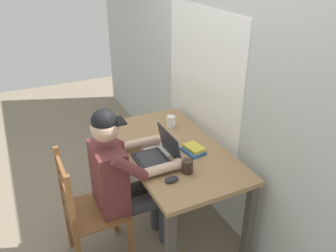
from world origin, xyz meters
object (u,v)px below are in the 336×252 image
at_px(seated_person, 123,176).
at_px(computer_mouse, 172,179).
at_px(laptop, 160,154).
at_px(coffee_mug_dark, 188,167).
at_px(coffee_mug_white, 171,122).
at_px(book_stack_main, 194,149).
at_px(desk, 172,159).
at_px(wooden_chair, 89,211).

bearing_deg(seated_person, computer_mouse, 39.15).
bearing_deg(laptop, coffee_mug_dark, 26.95).
bearing_deg(coffee_mug_dark, coffee_mug_white, 163.10).
relative_size(computer_mouse, book_stack_main, 0.51).
distance_m(desk, seated_person, 0.46).
bearing_deg(laptop, book_stack_main, 90.25).
xyz_separation_m(wooden_chair, laptop, (0.03, 0.56, 0.35)).
relative_size(wooden_chair, book_stack_main, 4.78).
bearing_deg(coffee_mug_dark, computer_mouse, -72.22).
bearing_deg(coffee_mug_white, desk, -25.00).
bearing_deg(book_stack_main, computer_mouse, -50.07).
height_order(coffee_mug_white, coffee_mug_dark, coffee_mug_white).
relative_size(wooden_chair, computer_mouse, 9.27).
distance_m(laptop, book_stack_main, 0.29).
distance_m(computer_mouse, coffee_mug_dark, 0.16).
distance_m(laptop, coffee_mug_white, 0.56).
bearing_deg(coffee_mug_white, computer_mouse, -26.04).
bearing_deg(computer_mouse, coffee_mug_white, 153.96).
xyz_separation_m(desk, coffee_mug_white, (-0.33, 0.15, 0.15)).
relative_size(wooden_chair, laptop, 2.81).
xyz_separation_m(desk, book_stack_main, (0.13, 0.12, 0.12)).
height_order(wooden_chair, coffee_mug_white, wooden_chair).
bearing_deg(book_stack_main, desk, -135.40).
relative_size(coffee_mug_dark, book_stack_main, 0.60).
bearing_deg(laptop, computer_mouse, -7.50).
height_order(seated_person, book_stack_main, seated_person).
distance_m(desk, computer_mouse, 0.46).
bearing_deg(book_stack_main, wooden_chair, -91.86).
xyz_separation_m(coffee_mug_white, book_stack_main, (0.46, -0.03, -0.03)).
height_order(seated_person, coffee_mug_dark, seated_person).
bearing_deg(seated_person, coffee_mug_dark, 57.35).
bearing_deg(coffee_mug_white, wooden_chair, -64.02).
bearing_deg(book_stack_main, coffee_mug_white, 176.15).
bearing_deg(computer_mouse, coffee_mug_dark, 107.78).
bearing_deg(laptop, coffee_mug_white, 145.02).
height_order(wooden_chair, computer_mouse, wooden_chair).
relative_size(laptop, coffee_mug_dark, 2.83).
bearing_deg(desk, wooden_chair, -82.32).
xyz_separation_m(laptop, computer_mouse, (0.27, -0.04, -0.04)).
bearing_deg(seated_person, desk, 102.38).
xyz_separation_m(seated_person, coffee_mug_white, (-0.43, 0.60, 0.12)).
bearing_deg(wooden_chair, coffee_mug_white, 115.98).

